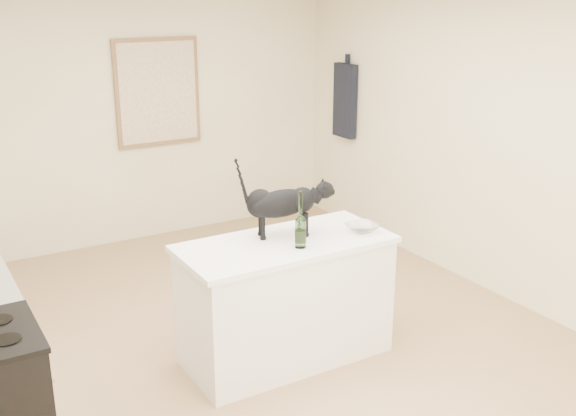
{
  "coord_description": "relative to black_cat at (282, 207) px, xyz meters",
  "views": [
    {
      "loc": [
        -2.15,
        -3.99,
        2.57
      ],
      "look_at": [
        0.15,
        -0.15,
        1.12
      ],
      "focal_mm": 42.33,
      "sensor_mm": 36.0,
      "label": 1
    }
  ],
  "objects": [
    {
      "name": "floor",
      "position": [
        -0.13,
        0.1,
        -1.12
      ],
      "size": [
        5.5,
        5.5,
        0.0
      ],
      "primitive_type": "plane",
      "color": "#A07A55",
      "rests_on": "ground"
    },
    {
      "name": "wall_back",
      "position": [
        -0.13,
        2.85,
        0.18
      ],
      "size": [
        4.5,
        0.0,
        4.5
      ],
      "primitive_type": "plane",
      "rotation": [
        1.57,
        0.0,
        0.0
      ],
      "color": "beige",
      "rests_on": "ground"
    },
    {
      "name": "wall_right",
      "position": [
        2.12,
        0.1,
        0.18
      ],
      "size": [
        0.0,
        5.5,
        5.5
      ],
      "primitive_type": "plane",
      "rotation": [
        1.57,
        0.0,
        -1.57
      ],
      "color": "beige",
      "rests_on": "ground"
    },
    {
      "name": "island_base",
      "position": [
        -0.03,
        -0.1,
        -0.69
      ],
      "size": [
        1.44,
        0.67,
        0.86
      ],
      "primitive_type": "cube",
      "color": "white",
      "rests_on": "floor"
    },
    {
      "name": "island_top",
      "position": [
        -0.03,
        -0.1,
        -0.24
      ],
      "size": [
        1.5,
        0.7,
        0.04
      ],
      "primitive_type": "cube",
      "color": "white",
      "rests_on": "island_base"
    },
    {
      "name": "artwork_frame",
      "position": [
        0.17,
        2.82,
        0.43
      ],
      "size": [
        0.9,
        0.03,
        1.1
      ],
      "primitive_type": "cube",
      "color": "brown",
      "rests_on": "wall_back"
    },
    {
      "name": "artwork_canvas",
      "position": [
        0.17,
        2.8,
        0.43
      ],
      "size": [
        0.82,
        0.0,
        1.02
      ],
      "primitive_type": "cube",
      "color": "beige",
      "rests_on": "wall_back"
    },
    {
      "name": "hanging_garment",
      "position": [
        2.06,
        2.15,
        0.28
      ],
      "size": [
        0.08,
        0.34,
        0.8
      ],
      "primitive_type": "cube",
      "color": "black",
      "rests_on": "wall_right"
    },
    {
      "name": "black_cat",
      "position": [
        0.0,
        0.0,
        0.0
      ],
      "size": [
        0.64,
        0.37,
        0.43
      ],
      "primitive_type": null,
      "rotation": [
        0.0,
        0.0,
        -0.33
      ],
      "color": "black",
      "rests_on": "island_top"
    },
    {
      "name": "wine_bottle",
      "position": [
        -0.01,
        -0.26,
        -0.04
      ],
      "size": [
        0.1,
        0.1,
        0.35
      ],
      "primitive_type": "cylinder",
      "rotation": [
        0.0,
        0.0,
        -0.42
      ],
      "color": "#2D6227",
      "rests_on": "island_top"
    },
    {
      "name": "glass_bowl",
      "position": [
        0.54,
        -0.22,
        -0.19
      ],
      "size": [
        0.23,
        0.23,
        0.06
      ],
      "primitive_type": "imported",
      "rotation": [
        0.0,
        0.0,
        -0.02
      ],
      "color": "white",
      "rests_on": "island_top"
    }
  ]
}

